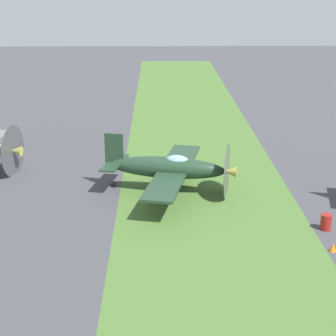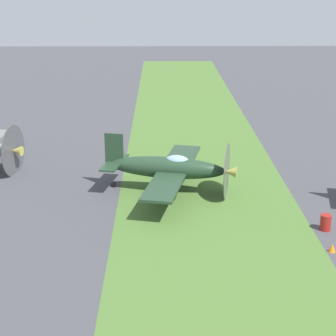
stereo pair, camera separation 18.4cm
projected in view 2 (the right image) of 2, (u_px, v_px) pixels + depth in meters
grass_verge at (208, 208)px, 33.57m from camera, size 120.00×11.00×0.01m
airplane_wingman at (169, 168)px, 35.59m from camera, size 10.86×8.68×3.85m
fuel_drum at (326, 222)px, 30.51m from camera, size 0.60×0.60×0.90m
runway_marker_cone at (332, 248)px, 28.18m from camera, size 0.36×0.36×0.44m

